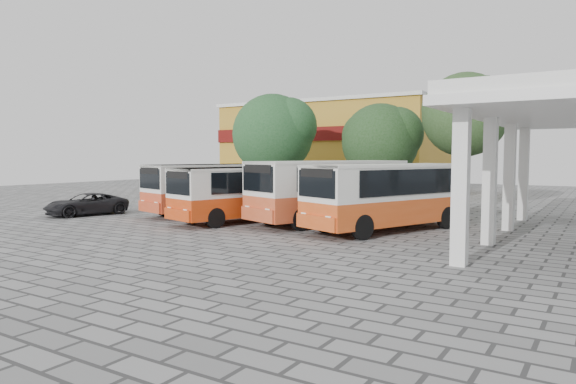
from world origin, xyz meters
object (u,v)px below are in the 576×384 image
Objects in this scene: bus_far_left at (213,185)px; bus_far_right at (388,192)px; bus_centre_left at (244,190)px; bus_centre_right at (330,187)px; parked_car at (86,204)px.

bus_far_right is (10.80, -0.96, 0.07)m from bus_far_left.
bus_centre_right is (3.94, 1.68, 0.19)m from bus_centre_left.
bus_far_right is at bearing 21.69° from bus_centre_left.
bus_centre_right is 13.79m from parked_car.
bus_far_right is at bearing 26.83° from parked_car.
bus_centre_left is 4.29m from bus_centre_right.
bus_far_left is at bearing 169.08° from bus_centre_left.
bus_far_left is 3.92m from bus_centre_left.
bus_far_left is 0.95× the size of bus_far_right.
bus_centre_right reaches higher than parked_car.
parked_car is (-9.18, -2.43, -0.97)m from bus_centre_left.
bus_far_right is at bearing 5.36° from bus_centre_right.
parked_car is at bearing -128.14° from bus_far_left.
bus_far_right is at bearing 10.38° from bus_far_left.
bus_centre_left is 7.33m from bus_far_right.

